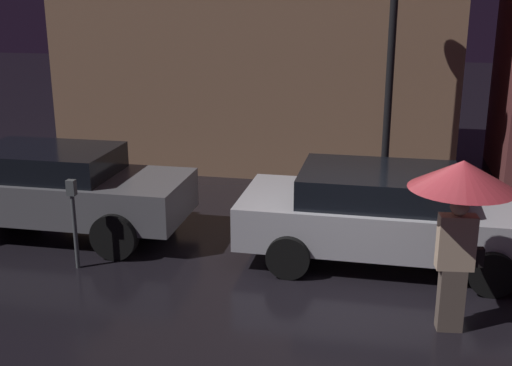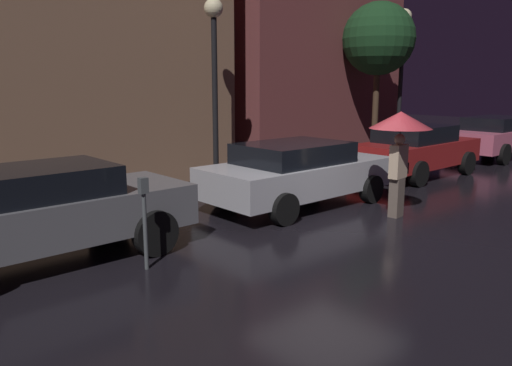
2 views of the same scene
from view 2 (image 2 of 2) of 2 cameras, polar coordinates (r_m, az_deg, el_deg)
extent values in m
plane|color=black|center=(9.64, 8.39, -4.29)|extent=(60.00, 60.00, 0.00)
cube|color=#8C664C|center=(13.31, -21.82, 14.23)|extent=(8.55, 3.00, 6.85)
cube|color=brown|center=(18.39, 5.91, 17.97)|extent=(7.15, 3.00, 9.41)
cube|color=slate|center=(7.89, -22.80, -3.56)|extent=(4.21, 1.69, 0.64)
cube|color=black|center=(7.72, -24.28, 0.08)|extent=(2.20, 1.47, 0.42)
cylinder|color=black|center=(9.17, -16.61, -3.21)|extent=(0.70, 0.22, 0.70)
cylinder|color=black|center=(7.74, -11.42, -5.62)|extent=(0.70, 0.22, 0.70)
cube|color=#B7B7BF|center=(10.69, 4.90, 0.76)|extent=(4.31, 1.85, 0.63)
cube|color=black|center=(10.48, 4.29, 3.47)|extent=(2.24, 1.62, 0.42)
cylinder|color=black|center=(12.32, 6.09, 0.67)|extent=(0.61, 0.22, 0.61)
cylinder|color=black|center=(11.19, 13.04, -0.66)|extent=(0.61, 0.22, 0.61)
cylinder|color=black|center=(10.55, -3.80, -1.11)|extent=(0.61, 0.22, 0.61)
cylinder|color=black|center=(9.19, 3.22, -2.98)|extent=(0.61, 0.22, 0.61)
cube|color=maroon|center=(14.68, 17.96, 3.30)|extent=(4.13, 1.69, 0.65)
cube|color=black|center=(14.48, 17.75, 5.39)|extent=(2.15, 1.48, 0.45)
cylinder|color=black|center=(16.23, 17.71, 2.87)|extent=(0.66, 0.22, 0.66)
cylinder|color=black|center=(15.45, 22.95, 2.11)|extent=(0.66, 0.22, 0.66)
cylinder|color=black|center=(14.12, 12.33, 1.95)|extent=(0.66, 0.22, 0.66)
cylinder|color=black|center=(13.23, 18.09, 1.02)|extent=(0.66, 0.22, 0.66)
cube|color=#DB6684|center=(19.32, 25.81, 4.58)|extent=(4.37, 1.69, 0.66)
cube|color=black|center=(19.11, 25.75, 6.18)|extent=(2.28, 1.48, 0.43)
cylinder|color=black|center=(20.92, 25.10, 4.17)|extent=(0.68, 0.22, 0.68)
cylinder|color=black|center=(18.48, 21.69, 3.62)|extent=(0.68, 0.22, 0.68)
cylinder|color=black|center=(17.79, 26.46, 2.96)|extent=(0.68, 0.22, 0.68)
cube|color=#66564C|center=(10.12, 15.75, -1.58)|extent=(0.31, 0.23, 0.77)
cube|color=#D1B293|center=(9.99, 15.97, 2.39)|extent=(0.44, 0.24, 0.65)
sphere|color=tan|center=(9.94, 16.10, 4.82)|extent=(0.21, 0.21, 0.21)
cylinder|color=black|center=(9.96, 16.05, 3.82)|extent=(0.02, 0.02, 0.76)
cone|color=#B2333D|center=(9.91, 16.22, 6.93)|extent=(1.18, 1.18, 0.32)
cube|color=black|center=(10.21, 16.62, 1.62)|extent=(0.17, 0.12, 0.22)
cylinder|color=#4C5154|center=(7.15, -12.54, -5.45)|extent=(0.06, 0.06, 1.10)
cube|color=#4C5154|center=(6.99, -12.77, -0.28)|extent=(0.12, 0.10, 0.22)
cylinder|color=black|center=(12.53, -4.70, 8.92)|extent=(0.14, 0.14, 4.10)
sphere|color=#F9EAB7|center=(12.64, -4.87, 19.31)|extent=(0.46, 0.46, 0.46)
cylinder|color=black|center=(17.82, 16.12, 9.86)|extent=(0.14, 0.14, 4.48)
sphere|color=#F9EAB7|center=(17.94, 16.58, 17.81)|extent=(0.49, 0.49, 0.49)
cylinder|color=#473323|center=(17.29, 13.44, 7.47)|extent=(0.20, 0.20, 2.99)
sphere|color=#193D1E|center=(17.31, 13.84, 15.72)|extent=(2.34, 2.34, 2.34)
camera|label=1|loc=(7.79, 63.97, 14.33)|focal=45.00mm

